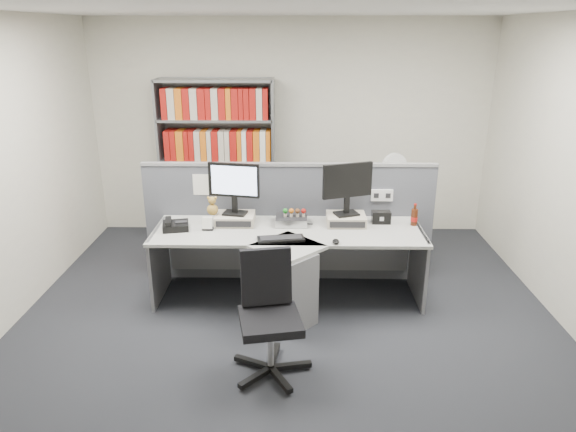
{
  "coord_description": "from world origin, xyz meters",
  "views": [
    {
      "loc": [
        0.07,
        -3.9,
        2.54
      ],
      "look_at": [
        0.0,
        0.65,
        0.92
      ],
      "focal_mm": 32.71,
      "sensor_mm": 36.0,
      "label": 1
    }
  ],
  "objects_px": {
    "cola_bottle": "(414,217)",
    "office_chair": "(269,311)",
    "desk_calendar": "(208,225)",
    "speaker": "(381,217)",
    "monitor_right": "(347,185)",
    "desktop_pc": "(291,220)",
    "desk_fan": "(394,169)",
    "mouse": "(336,241)",
    "shelving_unit": "(218,163)",
    "desk": "(288,264)",
    "monitor_left": "(234,184)",
    "filing_cabinet": "(390,224)",
    "desk_phone": "(175,225)",
    "keyboard": "(281,239)"
  },
  "relations": [
    {
      "from": "monitor_left",
      "to": "desk_calendar",
      "type": "relative_size",
      "value": 4.04
    },
    {
      "from": "monitor_left",
      "to": "mouse",
      "type": "height_order",
      "value": "monitor_left"
    },
    {
      "from": "desk_calendar",
      "to": "office_chair",
      "type": "height_order",
      "value": "office_chair"
    },
    {
      "from": "filing_cabinet",
      "to": "monitor_left",
      "type": "bearing_deg",
      "value": -149.57
    },
    {
      "from": "keyboard",
      "to": "mouse",
      "type": "bearing_deg",
      "value": -7.97
    },
    {
      "from": "desk",
      "to": "mouse",
      "type": "height_order",
      "value": "mouse"
    },
    {
      "from": "mouse",
      "to": "keyboard",
      "type": "bearing_deg",
      "value": 172.03
    },
    {
      "from": "desk_fan",
      "to": "office_chair",
      "type": "distance_m",
      "value": 2.76
    },
    {
      "from": "desk_phone",
      "to": "office_chair",
      "type": "height_order",
      "value": "office_chair"
    },
    {
      "from": "filing_cabinet",
      "to": "office_chair",
      "type": "relative_size",
      "value": 0.74
    },
    {
      "from": "mouse",
      "to": "shelving_unit",
      "type": "bearing_deg",
      "value": 124.2
    },
    {
      "from": "desktop_pc",
      "to": "cola_bottle",
      "type": "xyz_separation_m",
      "value": [
        1.21,
        -0.02,
        0.04
      ]
    },
    {
      "from": "speaker",
      "to": "shelving_unit",
      "type": "height_order",
      "value": "shelving_unit"
    },
    {
      "from": "speaker",
      "to": "monitor_right",
      "type": "bearing_deg",
      "value": -173.4
    },
    {
      "from": "monitor_left",
      "to": "desk_phone",
      "type": "height_order",
      "value": "monitor_left"
    },
    {
      "from": "mouse",
      "to": "shelving_unit",
      "type": "relative_size",
      "value": 0.05
    },
    {
      "from": "monitor_left",
      "to": "monitor_right",
      "type": "distance_m",
      "value": 1.1
    },
    {
      "from": "desk_phone",
      "to": "desk_fan",
      "type": "distance_m",
      "value": 2.59
    },
    {
      "from": "desk",
      "to": "speaker",
      "type": "distance_m",
      "value": 1.06
    },
    {
      "from": "shelving_unit",
      "to": "filing_cabinet",
      "type": "relative_size",
      "value": 2.86
    },
    {
      "from": "mouse",
      "to": "desk_phone",
      "type": "xyz_separation_m",
      "value": [
        -1.53,
        0.33,
        0.02
      ]
    },
    {
      "from": "mouse",
      "to": "desk_calendar",
      "type": "relative_size",
      "value": 0.78
    },
    {
      "from": "monitor_left",
      "to": "desk_phone",
      "type": "xyz_separation_m",
      "value": [
        -0.56,
        -0.16,
        -0.37
      ]
    },
    {
      "from": "keyboard",
      "to": "cola_bottle",
      "type": "height_order",
      "value": "cola_bottle"
    },
    {
      "from": "shelving_unit",
      "to": "monitor_right",
      "type": "bearing_deg",
      "value": -44.91
    },
    {
      "from": "desktop_pc",
      "to": "desk_fan",
      "type": "relative_size",
      "value": 0.6
    },
    {
      "from": "desk",
      "to": "monitor_right",
      "type": "xyz_separation_m",
      "value": [
        0.57,
        0.38,
        0.67
      ]
    },
    {
      "from": "monitor_left",
      "to": "desk_phone",
      "type": "distance_m",
      "value": 0.69
    },
    {
      "from": "desk",
      "to": "desk_fan",
      "type": "distance_m",
      "value": 1.93
    },
    {
      "from": "monitor_right",
      "to": "speaker",
      "type": "xyz_separation_m",
      "value": [
        0.35,
        0.04,
        -0.35
      ]
    },
    {
      "from": "monitor_left",
      "to": "cola_bottle",
      "type": "distance_m",
      "value": 1.8
    },
    {
      "from": "desk_phone",
      "to": "desk",
      "type": "bearing_deg",
      "value": -11.31
    },
    {
      "from": "cola_bottle",
      "to": "filing_cabinet",
      "type": "relative_size",
      "value": 0.32
    },
    {
      "from": "monitor_left",
      "to": "filing_cabinet",
      "type": "height_order",
      "value": "monitor_left"
    },
    {
      "from": "desk_phone",
      "to": "cola_bottle",
      "type": "xyz_separation_m",
      "value": [
        2.33,
        0.15,
        0.04
      ]
    },
    {
      "from": "monitor_right",
      "to": "desktop_pc",
      "type": "bearing_deg",
      "value": 179.78
    },
    {
      "from": "keyboard",
      "to": "desk_fan",
      "type": "distance_m",
      "value": 1.94
    },
    {
      "from": "cola_bottle",
      "to": "office_chair",
      "type": "height_order",
      "value": "office_chair"
    },
    {
      "from": "monitor_right",
      "to": "desk_fan",
      "type": "xyz_separation_m",
      "value": [
        0.63,
        1.02,
        -0.11
      ]
    },
    {
      "from": "desk_calendar",
      "to": "office_chair",
      "type": "distance_m",
      "value": 1.36
    },
    {
      "from": "shelving_unit",
      "to": "monitor_left",
      "type": "bearing_deg",
      "value": -75.82
    },
    {
      "from": "keyboard",
      "to": "desk_calendar",
      "type": "xyz_separation_m",
      "value": [
        -0.71,
        0.25,
        0.04
      ]
    },
    {
      "from": "monitor_right",
      "to": "filing_cabinet",
      "type": "distance_m",
      "value": 1.43
    },
    {
      "from": "monitor_right",
      "to": "keyboard",
      "type": "relative_size",
      "value": 1.16
    },
    {
      "from": "monitor_right",
      "to": "office_chair",
      "type": "xyz_separation_m",
      "value": [
        -0.7,
        -1.34,
        -0.62
      ]
    },
    {
      "from": "desk",
      "to": "desk_calendar",
      "type": "bearing_deg",
      "value": 165.01
    },
    {
      "from": "desk_calendar",
      "to": "speaker",
      "type": "xyz_separation_m",
      "value": [
        1.7,
        0.22,
        0.01
      ]
    },
    {
      "from": "monitor_right",
      "to": "keyboard",
      "type": "height_order",
      "value": "monitor_right"
    },
    {
      "from": "desk",
      "to": "speaker",
      "type": "xyz_separation_m",
      "value": [
        0.92,
        0.42,
        0.33
      ]
    },
    {
      "from": "cola_bottle",
      "to": "desk_fan",
      "type": "height_order",
      "value": "desk_fan"
    }
  ]
}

